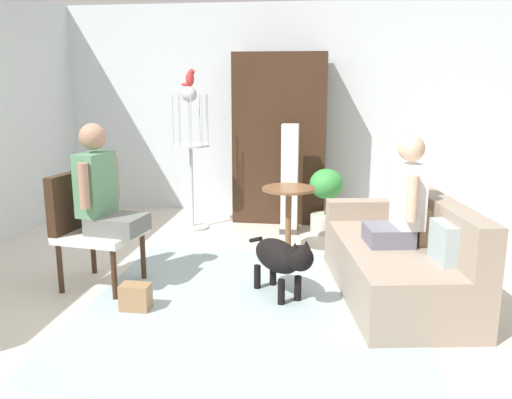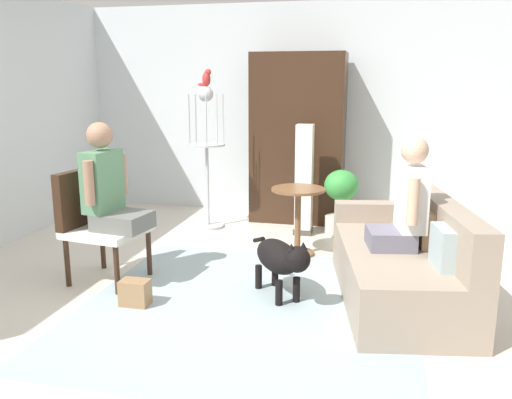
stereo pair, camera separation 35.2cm
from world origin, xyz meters
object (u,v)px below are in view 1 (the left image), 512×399
at_px(parrot, 190,78).
at_px(potted_plant, 326,197).
at_px(armoire_cabinet, 280,138).
at_px(armchair, 87,220).
at_px(person_on_armchair, 102,190).
at_px(couch, 401,259).
at_px(handbag, 136,297).
at_px(dog, 281,257).
at_px(bird_cage_stand, 191,154).
at_px(person_on_couch, 403,200).
at_px(column_lamp, 290,180).
at_px(round_end_table, 288,212).

bearing_deg(parrot, potted_plant, 1.26).
relative_size(parrot, potted_plant, 0.26).
bearing_deg(potted_plant, armoire_cabinet, 135.51).
bearing_deg(armchair, person_on_armchair, -8.21).
distance_m(couch, potted_plant, 1.80).
bearing_deg(armchair, handbag, -38.78).
bearing_deg(dog, armchair, 177.95).
relative_size(person_on_armchair, bird_cage_stand, 0.54).
height_order(person_on_couch, column_lamp, person_on_couch).
xyz_separation_m(couch, armchair, (-2.53, -0.14, 0.26)).
distance_m(person_on_couch, handbag, 2.14).
bearing_deg(round_end_table, potted_plant, 66.27).
distance_m(parrot, column_lamp, 1.55).
bearing_deg(armoire_cabinet, armchair, -119.66).
xyz_separation_m(dog, handbag, (-1.04, -0.39, -0.23)).
height_order(person_on_armchair, round_end_table, person_on_armchair).
xyz_separation_m(couch, handbag, (-1.98, -0.58, -0.19)).
height_order(armchair, bird_cage_stand, bird_cage_stand).
bearing_deg(potted_plant, couch, -70.12).
height_order(potted_plant, handbag, potted_plant).
bearing_deg(person_on_couch, armchair, -177.44).
xyz_separation_m(couch, dog, (-0.93, -0.19, 0.04)).
height_order(couch, bird_cage_stand, bird_cage_stand).
relative_size(round_end_table, dog, 0.94).
distance_m(couch, bird_cage_stand, 2.76).
distance_m(round_end_table, handbag, 1.81).
relative_size(couch, person_on_armchair, 2.12).
distance_m(person_on_couch, parrot, 2.84).
height_order(couch, column_lamp, column_lamp).
bearing_deg(armoire_cabinet, person_on_couch, -63.00).
bearing_deg(bird_cage_stand, armoire_cabinet, 31.75).
xyz_separation_m(column_lamp, armoire_cabinet, (-0.16, 0.61, 0.39)).
distance_m(person_on_couch, armoire_cabinet, 2.56).
distance_m(armchair, handbag, 0.84).
bearing_deg(couch, person_on_armchair, -176.14).
distance_m(bird_cage_stand, handbag, 2.37).
height_order(bird_cage_stand, handbag, bird_cage_stand).
height_order(round_end_table, column_lamp, column_lamp).
bearing_deg(parrot, armoire_cabinet, 32.08).
bearing_deg(armoire_cabinet, couch, -62.35).
relative_size(armchair, bird_cage_stand, 0.59).
height_order(armchair, handbag, armchair).
xyz_separation_m(couch, round_end_table, (-0.96, 0.89, 0.13)).
height_order(column_lamp, handbag, column_lamp).
relative_size(person_on_armchair, parrot, 4.62).
bearing_deg(round_end_table, armchair, -146.88).
relative_size(person_on_armchair, dog, 1.23).
bearing_deg(potted_plant, handbag, -120.99).
bearing_deg(dog, armoire_cabinet, 95.67).
xyz_separation_m(dog, potted_plant, (0.32, 1.88, 0.08)).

